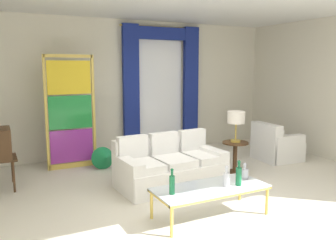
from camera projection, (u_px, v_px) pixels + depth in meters
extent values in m
plane|color=silver|center=(197.00, 194.00, 5.50)|extent=(16.00, 16.00, 0.00)
cube|color=silver|center=(128.00, 88.00, 7.98)|extent=(8.00, 0.12, 3.00)
cube|color=silver|center=(331.00, 89.00, 7.43)|extent=(0.12, 7.00, 3.00)
cube|color=white|center=(174.00, 2.00, 5.75)|extent=(8.00, 7.60, 0.04)
cube|color=white|center=(160.00, 85.00, 8.25)|extent=(1.10, 0.02, 2.50)
cylinder|color=gold|center=(162.00, 27.00, 7.98)|extent=(2.00, 0.04, 0.04)
cube|color=navy|center=(131.00, 86.00, 7.82)|extent=(0.36, 0.12, 2.70)
cube|color=navy|center=(191.00, 84.00, 8.50)|extent=(0.36, 0.12, 2.70)
cube|color=navy|center=(162.00, 33.00, 7.98)|extent=(1.80, 0.10, 0.28)
cube|color=white|center=(171.00, 175.00, 5.83)|extent=(1.79, 0.99, 0.38)
cube|color=white|center=(161.00, 158.00, 6.12)|extent=(1.75, 0.30, 0.78)
cube|color=white|center=(209.00, 163.00, 6.20)|extent=(0.25, 0.86, 0.56)
cube|color=white|center=(128.00, 177.00, 5.44)|extent=(0.25, 0.86, 0.56)
cube|color=white|center=(202.00, 156.00, 6.04)|extent=(0.57, 0.77, 0.12)
cube|color=white|center=(192.00, 141.00, 6.28)|extent=(0.52, 0.17, 0.40)
cube|color=white|center=(173.00, 161.00, 5.75)|extent=(0.57, 0.77, 0.12)
cube|color=white|center=(164.00, 144.00, 5.99)|extent=(0.52, 0.17, 0.40)
cube|color=white|center=(141.00, 166.00, 5.47)|extent=(0.57, 0.77, 0.12)
cube|color=white|center=(132.00, 148.00, 5.71)|extent=(0.52, 0.17, 0.40)
cube|color=silver|center=(210.00, 187.00, 4.60)|extent=(1.52, 0.65, 0.02)
cube|color=gold|center=(198.00, 182.00, 4.88)|extent=(1.52, 0.04, 0.03)
cube|color=gold|center=(224.00, 196.00, 4.34)|extent=(1.52, 0.04, 0.03)
cube|color=gold|center=(159.00, 198.00, 4.28)|extent=(0.04, 0.65, 0.03)
cube|color=gold|center=(254.00, 181.00, 4.93)|extent=(0.04, 0.65, 0.03)
cylinder|color=gold|center=(152.00, 205.00, 4.57)|extent=(0.04, 0.04, 0.38)
cylinder|color=gold|center=(240.00, 188.00, 5.21)|extent=(0.04, 0.04, 0.38)
cylinder|color=gold|center=(172.00, 222.00, 4.06)|extent=(0.04, 0.04, 0.38)
cylinder|color=gold|center=(267.00, 201.00, 4.70)|extent=(0.04, 0.04, 0.38)
cylinder|color=silver|center=(245.00, 174.00, 4.92)|extent=(0.10, 0.10, 0.14)
cylinder|color=silver|center=(245.00, 167.00, 4.91)|extent=(0.04, 0.04, 0.05)
sphere|color=silver|center=(245.00, 164.00, 4.90)|extent=(0.05, 0.05, 0.05)
cylinder|color=#196B3D|center=(172.00, 185.00, 4.32)|extent=(0.07, 0.07, 0.23)
cylinder|color=#196B3D|center=(172.00, 174.00, 4.30)|extent=(0.03, 0.03, 0.06)
sphere|color=#196B3D|center=(172.00, 170.00, 4.29)|extent=(0.04, 0.04, 0.04)
cylinder|color=silver|center=(226.00, 180.00, 4.60)|extent=(0.08, 0.08, 0.18)
cylinder|color=silver|center=(227.00, 171.00, 4.58)|extent=(0.04, 0.04, 0.06)
sphere|color=silver|center=(227.00, 167.00, 4.57)|extent=(0.05, 0.05, 0.05)
cylinder|color=#196B3D|center=(239.00, 176.00, 4.64)|extent=(0.08, 0.08, 0.24)
cylinder|color=#196B3D|center=(239.00, 166.00, 4.62)|extent=(0.04, 0.04, 0.06)
sphere|color=#196B3D|center=(239.00, 162.00, 4.61)|extent=(0.05, 0.05, 0.05)
cylinder|color=#472D19|center=(14.00, 177.00, 5.52)|extent=(0.04, 0.04, 0.50)
cylinder|color=#472D19|center=(12.00, 168.00, 6.02)|extent=(0.04, 0.04, 0.50)
cube|color=white|center=(278.00, 150.00, 7.50)|extent=(0.85, 0.85, 0.40)
cube|color=white|center=(278.00, 139.00, 7.47)|extent=(0.73, 0.73, 0.10)
cube|color=white|center=(266.00, 142.00, 7.35)|extent=(0.25, 0.81, 0.80)
cube|color=white|center=(268.00, 143.00, 7.78)|extent=(0.75, 0.23, 0.58)
cube|color=white|center=(288.00, 149.00, 7.20)|extent=(0.75, 0.23, 0.58)
cube|color=gold|center=(46.00, 114.00, 6.56)|extent=(0.05, 0.05, 2.20)
cube|color=gold|center=(94.00, 111.00, 6.96)|extent=(0.05, 0.05, 2.20)
cube|color=gold|center=(68.00, 56.00, 6.60)|extent=(0.90, 0.05, 0.06)
cube|color=gold|center=(73.00, 165.00, 6.92)|extent=(0.90, 0.05, 0.10)
cube|color=purple|center=(72.00, 146.00, 6.86)|extent=(0.82, 0.02, 0.64)
cube|color=#238E3D|center=(71.00, 112.00, 6.76)|extent=(0.82, 0.02, 0.64)
cube|color=yellow|center=(69.00, 77.00, 6.66)|extent=(0.82, 0.02, 0.64)
cylinder|color=beige|center=(102.00, 166.00, 6.90)|extent=(0.16, 0.16, 0.06)
ellipsoid|color=#1D5183|center=(102.00, 161.00, 6.89)|extent=(0.18, 0.32, 0.20)
sphere|color=#1D5183|center=(100.00, 154.00, 6.99)|extent=(0.09, 0.09, 0.09)
cone|color=gold|center=(99.00, 153.00, 7.05)|extent=(0.02, 0.04, 0.02)
cone|color=#1B8649|center=(105.00, 158.00, 6.71)|extent=(0.44, 0.40, 0.50)
cylinder|color=#472D19|center=(235.00, 143.00, 6.47)|extent=(0.48, 0.48, 0.03)
cylinder|color=#472D19|center=(235.00, 158.00, 6.52)|extent=(0.08, 0.08, 0.55)
cylinder|color=#472D19|center=(235.00, 172.00, 6.56)|extent=(0.36, 0.36, 0.03)
cylinder|color=#B29338|center=(235.00, 141.00, 6.47)|extent=(0.18, 0.18, 0.04)
cylinder|color=#B29338|center=(236.00, 130.00, 6.44)|extent=(0.03, 0.03, 0.36)
cylinder|color=silver|center=(236.00, 117.00, 6.40)|extent=(0.32, 0.32, 0.22)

